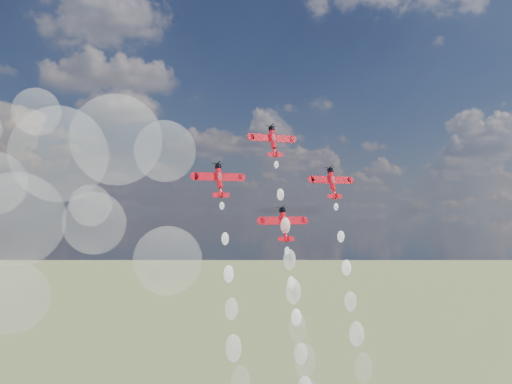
{
  "coord_description": "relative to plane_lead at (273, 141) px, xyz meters",
  "views": [
    {
      "loc": [
        -62.75,
        -107.27,
        91.07
      ],
      "look_at": [
        -10.05,
        12.2,
        95.63
      ],
      "focal_mm": 38.0,
      "sensor_mm": 36.0,
      "label": 1
    }
  ],
  "objects": [
    {
      "name": "plane_lead",
      "position": [
        0.0,
        0.0,
        0.0
      ],
      "size": [
        11.79,
        4.71,
        8.23
      ],
      "rotation": [
        1.29,
        0.0,
        0.0
      ],
      "color": "red",
      "rests_on": "ground"
    },
    {
      "name": "plane_slot",
      "position": [
        0.0,
        -6.05,
        -20.75
      ],
      "size": [
        11.79,
        4.71,
        8.23
      ],
      "rotation": [
        1.29,
        0.0,
        0.0
      ],
      "color": "red",
      "rests_on": "ground"
    },
    {
      "name": "plane_left",
      "position": [
        -15.44,
        -3.02,
        -10.37
      ],
      "size": [
        11.79,
        4.71,
        8.23
      ],
      "rotation": [
        1.29,
        0.0,
        0.0
      ],
      "color": "red",
      "rests_on": "ground"
    },
    {
      "name": "plane_right",
      "position": [
        15.44,
        -3.02,
        -10.37
      ],
      "size": [
        11.79,
        4.71,
        8.23
      ],
      "rotation": [
        1.29,
        0.0,
        0.0
      ],
      "color": "red",
      "rests_on": "ground"
    },
    {
      "name": "smoke_trail_lead",
      "position": [
        0.36,
        -14.47,
        -48.65
      ],
      "size": [
        5.1,
        18.98,
        56.33
      ],
      "color": "white",
      "rests_on": "plane_lead"
    },
    {
      "name": "drifted_smoke_cloud",
      "position": [
        -53.92,
        7.08,
        -12.0
      ],
      "size": [
        68.81,
        37.72,
        53.7
      ],
      "color": "white",
      "rests_on": "ground"
    }
  ]
}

